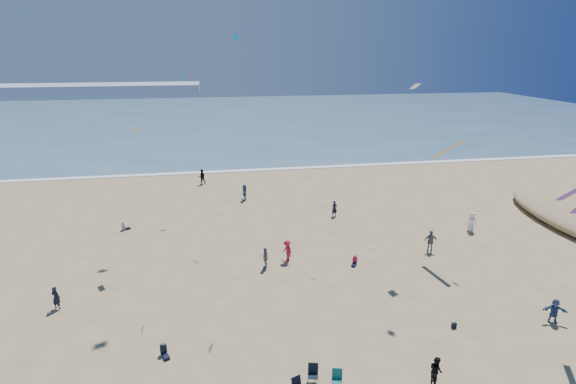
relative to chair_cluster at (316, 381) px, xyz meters
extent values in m
cube|color=#476B84|center=(-2.40, 92.91, -0.47)|extent=(220.00, 100.00, 0.06)
cube|color=white|center=(-2.40, 42.91, -0.46)|extent=(220.00, 1.20, 0.08)
cube|color=#7A8EA8|center=(-62.40, 167.91, 1.10)|extent=(110.00, 20.00, 3.20)
imported|color=black|center=(-15.08, 10.13, 0.31)|extent=(0.69, 0.57, 1.62)
imported|color=black|center=(6.08, -0.64, 0.28)|extent=(0.62, 0.78, 1.57)
imported|color=black|center=(-5.83, 37.40, 0.45)|extent=(1.03, 0.87, 1.91)
imported|color=slate|center=(13.18, 13.95, 0.46)|extent=(1.21, 0.77, 1.91)
imported|color=#B81A31|center=(1.04, 14.36, 0.39)|extent=(1.02, 1.31, 1.78)
imported|color=white|center=(19.02, 17.37, 0.45)|extent=(1.01, 1.11, 1.90)
imported|color=navy|center=(15.98, 3.11, 0.30)|extent=(1.54, 0.99, 1.59)
imported|color=gray|center=(-0.84, 13.41, 0.38)|extent=(0.70, 1.11, 1.75)
imported|color=black|center=(7.52, 23.41, 0.32)|extent=(0.64, 0.46, 1.64)
imported|color=#2E507F|center=(-1.05, 30.27, 0.39)|extent=(0.70, 1.70, 1.79)
cube|color=black|center=(9.54, 3.59, -0.33)|extent=(0.28, 0.18, 0.34)
cube|color=blue|center=(-15.61, 13.93, 18.07)|extent=(0.43, 0.61, 0.38)
cube|color=silver|center=(10.85, 14.47, 13.13)|extent=(0.77, 0.78, 0.44)
cube|color=#E91257|center=(-5.62, 13.69, 14.22)|extent=(0.21, 0.75, 0.59)
cube|color=yellow|center=(-10.20, 17.32, 10.00)|extent=(0.60, 0.88, 0.40)
cube|color=#0F9CE8|center=(-1.92, 23.59, 16.78)|extent=(0.53, 0.63, 0.42)
cube|color=#FFA11A|center=(13.80, 13.97, 8.23)|extent=(0.35, 2.64, 1.87)
camera|label=1|loc=(-4.63, -17.94, 15.87)|focal=28.00mm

